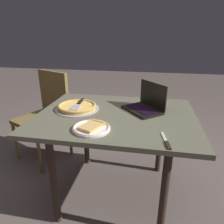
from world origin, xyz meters
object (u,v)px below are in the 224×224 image
(dining_table, at_px, (116,124))
(pizza_plate, at_px, (92,128))
(laptop, at_px, (145,105))
(chair_near, at_px, (47,111))
(pizza_tray, at_px, (77,107))
(table_knife, at_px, (166,142))

(dining_table, xyz_separation_m, pizza_plate, (-0.11, -0.30, 0.10))
(laptop, distance_m, chair_near, 1.17)
(laptop, relative_size, chair_near, 0.39)
(pizza_tray, relative_size, chair_near, 0.38)
(table_knife, bearing_deg, laptop, 105.45)
(pizza_plate, distance_m, pizza_tray, 0.41)
(pizza_tray, bearing_deg, chair_near, 140.08)
(pizza_plate, height_order, table_knife, pizza_plate)
(pizza_tray, distance_m, table_knife, 0.82)
(pizza_tray, bearing_deg, laptop, 7.72)
(laptop, bearing_deg, pizza_plate, -128.35)
(pizza_plate, distance_m, table_knife, 0.48)
(table_knife, distance_m, chair_near, 1.52)
(laptop, height_order, pizza_tray, laptop)
(dining_table, bearing_deg, pizza_tray, 171.52)
(dining_table, bearing_deg, pizza_plate, -110.77)
(pizza_tray, bearing_deg, dining_table, -8.48)
(pizza_tray, bearing_deg, pizza_plate, -57.43)
(pizza_tray, xyz_separation_m, chair_near, (-0.53, 0.44, -0.24))
(chair_near, bearing_deg, pizza_tray, -39.92)
(pizza_tray, relative_size, table_knife, 1.75)
(pizza_plate, bearing_deg, dining_table, 69.23)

